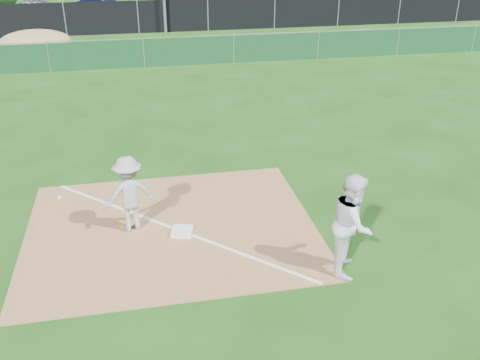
# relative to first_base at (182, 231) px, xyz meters

# --- Properties ---
(ground) EXTENTS (90.00, 90.00, 0.00)m
(ground) POSITION_rel_first_base_xyz_m (-0.20, 9.26, -0.06)
(ground) COLOR #16440E
(ground) RESTS_ON ground
(infield_dirt) EXTENTS (6.00, 5.00, 0.02)m
(infield_dirt) POSITION_rel_first_base_xyz_m (-0.20, 0.26, -0.05)
(infield_dirt) COLOR olive
(infield_dirt) RESTS_ON ground
(foul_line) EXTENTS (5.01, 5.01, 0.01)m
(foul_line) POSITION_rel_first_base_xyz_m (-0.20, 0.26, -0.04)
(foul_line) COLOR white
(foul_line) RESTS_ON infield_dirt
(green_fence) EXTENTS (44.00, 0.05, 1.20)m
(green_fence) POSITION_rel_first_base_xyz_m (-0.20, 14.26, 0.54)
(green_fence) COLOR #0F381B
(green_fence) RESTS_ON ground
(dirt_mound) EXTENTS (3.38, 2.60, 1.17)m
(dirt_mound) POSITION_rel_first_base_xyz_m (-5.20, 17.76, 0.52)
(dirt_mound) COLOR #9C804B
(dirt_mound) RESTS_ON ground
(black_fence) EXTENTS (46.00, 0.04, 1.80)m
(black_fence) POSITION_rel_first_base_xyz_m (-0.20, 22.26, 0.84)
(black_fence) COLOR black
(black_fence) RESTS_ON ground
(parking_lot) EXTENTS (46.00, 9.00, 0.01)m
(parking_lot) POSITION_rel_first_base_xyz_m (-0.20, 27.26, -0.06)
(parking_lot) COLOR black
(parking_lot) RESTS_ON ground
(first_base) EXTENTS (0.51, 0.51, 0.09)m
(first_base) POSITION_rel_first_base_xyz_m (0.00, 0.00, 0.00)
(first_base) COLOR white
(first_base) RESTS_ON infield_dirt
(play_at_first) EXTENTS (1.97, 0.85, 1.63)m
(play_at_first) POSITION_rel_first_base_xyz_m (-1.01, 0.40, 0.77)
(play_at_first) COLOR #B3B3B5
(play_at_first) RESTS_ON infield_dirt
(runner) EXTENTS (1.05, 1.16, 1.94)m
(runner) POSITION_rel_first_base_xyz_m (2.92, -1.83, 0.90)
(runner) COLOR white
(runner) RESTS_ON ground
(car_left) EXTENTS (4.34, 2.63, 1.38)m
(car_left) POSITION_rel_first_base_xyz_m (-6.21, 27.46, 0.64)
(car_left) COLOR #B5B7BD
(car_left) RESTS_ON parking_lot
(car_mid) EXTENTS (4.42, 2.50, 1.38)m
(car_mid) POSITION_rel_first_base_xyz_m (-2.32, 27.51, 0.63)
(car_mid) COLOR #101632
(car_mid) RESTS_ON parking_lot
(car_right) EXTENTS (5.33, 2.98, 1.46)m
(car_right) POSITION_rel_first_base_xyz_m (4.47, 26.98, 0.67)
(car_right) COLOR black
(car_right) RESTS_ON parking_lot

